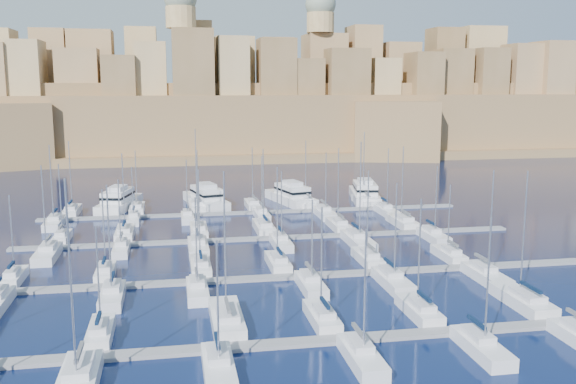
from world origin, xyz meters
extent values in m
plane|color=#040C32|center=(0.00, 0.00, 0.00)|extent=(600.00, 600.00, 0.00)
cube|color=slate|center=(0.00, -34.00, 0.20)|extent=(84.00, 2.00, 0.40)
cube|color=slate|center=(0.00, -12.00, 0.20)|extent=(84.00, 2.00, 0.40)
cube|color=slate|center=(0.00, 10.00, 0.20)|extent=(84.00, 2.00, 0.40)
cube|color=slate|center=(0.00, 32.00, 0.20)|extent=(84.00, 2.00, 0.40)
cube|color=silver|center=(-23.97, -28.94, 0.50)|extent=(2.44, 8.12, 1.61)
cube|color=silver|center=(-23.97, -29.75, 1.66)|extent=(1.71, 3.65, 0.70)
cylinder|color=#9EA0A8|center=(-23.97, -28.53, 6.53)|extent=(0.18, 0.18, 10.45)
cube|color=#081833|center=(-23.97, -30.16, 2.71)|extent=(0.35, 3.25, 0.35)
cube|color=silver|center=(-10.93, -27.49, 0.58)|extent=(3.30, 11.01, 1.75)
cube|color=silver|center=(-10.93, -28.59, 1.80)|extent=(2.31, 4.96, 0.70)
cylinder|color=#9EA0A8|center=(-10.93, -26.94, 9.11)|extent=(0.18, 0.18, 15.32)
cube|color=#595B60|center=(-10.93, -29.15, 2.85)|extent=(0.35, 4.41, 0.35)
cube|color=silver|center=(-0.61, -28.65, 0.52)|extent=(2.61, 8.69, 1.63)
cube|color=silver|center=(-0.61, -29.52, 1.68)|extent=(1.82, 3.91, 0.70)
cylinder|color=#9EA0A8|center=(-0.61, -28.22, 7.08)|extent=(0.18, 0.18, 11.50)
cube|color=#081833|center=(-0.61, -29.96, 2.73)|extent=(0.35, 3.48, 0.35)
cube|color=silver|center=(10.63, -28.55, 0.52)|extent=(2.67, 8.91, 1.65)
cube|color=silver|center=(10.63, -29.44, 1.70)|extent=(1.87, 4.01, 0.70)
cylinder|color=#9EA0A8|center=(10.63, -28.10, 7.35)|extent=(0.18, 0.18, 12.00)
cube|color=#081833|center=(10.63, -29.88, 2.75)|extent=(0.35, 3.56, 0.35)
cube|color=silver|center=(23.80, -27.66, 0.57)|extent=(3.20, 10.68, 1.73)
cube|color=silver|center=(23.80, -28.73, 1.78)|extent=(2.24, 4.81, 0.70)
cylinder|color=#9EA0A8|center=(23.80, -27.12, 8.72)|extent=(0.18, 0.18, 14.56)
cube|color=#081833|center=(23.80, -29.26, 2.83)|extent=(0.35, 4.27, 0.35)
cube|color=silver|center=(-24.66, -39.30, 1.79)|extent=(2.26, 4.84, 0.70)
cylinder|color=#9EA0A8|center=(-24.66, -40.91, 9.93)|extent=(0.18, 0.18, 16.99)
cube|color=#595B60|center=(-24.66, -38.76, 2.84)|extent=(0.35, 4.30, 0.35)
cube|color=silver|center=(-12.67, -39.55, 0.53)|extent=(2.73, 9.11, 1.66)
cube|color=silver|center=(-12.67, -38.64, 1.71)|extent=(1.91, 4.10, 0.70)
cylinder|color=#9EA0A8|center=(-12.67, -40.01, 6.98)|extent=(0.18, 0.18, 11.25)
cube|color=#081833|center=(-12.67, -38.19, 2.76)|extent=(0.35, 3.64, 0.35)
cube|color=silver|center=(0.69, -39.45, 0.52)|extent=(2.67, 8.89, 1.64)
cube|color=silver|center=(0.69, -38.56, 1.69)|extent=(1.87, 4.00, 0.70)
cylinder|color=#9EA0A8|center=(0.69, -39.89, 7.19)|extent=(0.18, 0.18, 11.69)
cube|color=#595B60|center=(0.69, -38.11, 2.74)|extent=(0.35, 3.56, 0.35)
cube|color=silver|center=(12.73, -39.47, 0.52)|extent=(2.68, 8.94, 1.65)
cube|color=silver|center=(12.73, -38.57, 1.70)|extent=(1.88, 4.02, 0.70)
cylinder|color=#9EA0A8|center=(12.73, -39.92, 7.50)|extent=(0.18, 0.18, 12.30)
cube|color=#081833|center=(12.73, -38.13, 2.75)|extent=(0.35, 3.57, 0.35)
cube|color=silver|center=(-37.17, -7.24, 0.49)|extent=(2.26, 7.52, 1.58)
cube|color=silver|center=(-37.17, -7.99, 1.63)|extent=(1.58, 3.39, 0.70)
cylinder|color=#9EA0A8|center=(-37.17, -6.86, 6.44)|extent=(0.18, 0.18, 10.33)
cube|color=#081833|center=(-37.17, -8.37, 2.68)|extent=(0.35, 3.01, 0.35)
cube|color=silver|center=(-25.54, -7.05, 0.50)|extent=(2.37, 7.90, 1.59)
cube|color=silver|center=(-25.54, -7.84, 1.64)|extent=(1.66, 3.55, 0.70)
cylinder|color=#9EA0A8|center=(-25.54, -6.66, 6.64)|extent=(0.18, 0.18, 10.70)
cube|color=#081833|center=(-25.54, -8.24, 2.69)|extent=(0.35, 3.16, 0.35)
cube|color=silver|center=(-12.77, -6.47, 0.53)|extent=(2.72, 9.07, 1.65)
cube|color=silver|center=(-12.77, -7.37, 1.70)|extent=(1.90, 4.08, 0.70)
cylinder|color=#9EA0A8|center=(-12.77, -6.01, 7.79)|extent=(0.18, 0.18, 12.88)
cube|color=#081833|center=(-12.77, -7.83, 2.75)|extent=(0.35, 3.63, 0.35)
cube|color=silver|center=(-1.82, -6.55, 0.52)|extent=(2.67, 8.91, 1.65)
cube|color=silver|center=(-1.82, -7.44, 1.70)|extent=(1.87, 4.01, 0.70)
cylinder|color=#9EA0A8|center=(-1.82, -6.10, 7.85)|extent=(0.18, 0.18, 13.01)
cube|color=#081833|center=(-1.82, -7.88, 2.75)|extent=(0.35, 3.56, 0.35)
cube|color=silver|center=(11.47, -6.59, 0.52)|extent=(2.65, 8.82, 1.64)
cube|color=silver|center=(11.47, -7.47, 1.69)|extent=(1.85, 3.97, 0.70)
cylinder|color=#9EA0A8|center=(11.47, -6.15, 7.46)|extent=(0.18, 0.18, 12.23)
cube|color=#595B60|center=(11.47, -7.91, 2.74)|extent=(0.35, 3.53, 0.35)
cube|color=silver|center=(23.95, -6.88, 0.51)|extent=(2.47, 8.24, 1.61)
cube|color=silver|center=(23.95, -7.70, 1.66)|extent=(1.73, 3.71, 0.70)
cylinder|color=#9EA0A8|center=(23.95, -6.47, 6.25)|extent=(0.18, 0.18, 9.88)
cube|color=#595B60|center=(23.95, -8.12, 2.71)|extent=(0.35, 3.30, 0.35)
cube|color=silver|center=(-23.78, -17.46, 0.52)|extent=(2.68, 8.92, 1.65)
cube|color=silver|center=(-23.78, -16.57, 1.70)|extent=(1.87, 4.02, 0.70)
cylinder|color=#9EA0A8|center=(-23.78, -17.91, 7.83)|extent=(0.18, 0.18, 12.96)
cube|color=#081833|center=(-23.78, -16.12, 2.75)|extent=(0.35, 3.57, 0.35)
cube|color=silver|center=(-13.65, -17.27, 0.51)|extent=(2.56, 8.54, 1.63)
cube|color=silver|center=(-13.65, -16.42, 1.68)|extent=(1.79, 3.84, 0.70)
cylinder|color=#9EA0A8|center=(-13.65, -17.70, 6.89)|extent=(0.18, 0.18, 11.12)
cube|color=#595B60|center=(-13.65, -15.99, 2.73)|extent=(0.35, 3.42, 0.35)
cube|color=silver|center=(0.62, -17.47, 0.52)|extent=(2.68, 8.93, 1.65)
cube|color=silver|center=(0.62, -16.57, 1.70)|extent=(1.88, 4.02, 0.70)
cylinder|color=#9EA0A8|center=(0.62, -17.91, 6.55)|extent=(0.18, 0.18, 10.41)
cube|color=#595B60|center=(0.62, -16.13, 2.75)|extent=(0.35, 3.57, 0.35)
cube|color=silver|center=(11.34, -17.82, 0.54)|extent=(2.89, 9.64, 1.68)
cube|color=silver|center=(11.34, -16.85, 1.73)|extent=(2.02, 4.34, 0.70)
cylinder|color=#9EA0A8|center=(11.34, -18.30, 7.48)|extent=(0.18, 0.18, 12.20)
cube|color=#081833|center=(11.34, -16.37, 2.78)|extent=(0.35, 3.85, 0.35)
cube|color=silver|center=(24.33, -17.84, 0.54)|extent=(2.90, 9.68, 1.68)
cube|color=silver|center=(24.33, -16.87, 1.73)|extent=(2.03, 4.36, 0.70)
cylinder|color=#9EA0A8|center=(24.33, -18.33, 8.15)|extent=(0.18, 0.18, 13.52)
cube|color=#595B60|center=(24.33, -16.39, 2.78)|extent=(0.35, 3.87, 0.35)
cube|color=silver|center=(-34.55, 14.82, 0.49)|extent=(2.29, 7.64, 1.58)
cube|color=silver|center=(-34.55, 14.05, 1.63)|extent=(1.60, 3.44, 0.70)
cylinder|color=#9EA0A8|center=(-34.55, 15.20, 7.07)|extent=(0.18, 0.18, 11.57)
cube|color=#595B60|center=(-34.55, 13.67, 2.68)|extent=(0.35, 3.05, 0.35)
cube|color=silver|center=(-24.51, 15.92, 0.55)|extent=(2.95, 9.85, 1.69)
cube|color=silver|center=(-24.51, 14.94, 1.74)|extent=(2.07, 4.43, 0.70)
cylinder|color=#9EA0A8|center=(-24.51, 16.42, 7.86)|extent=(0.18, 0.18, 12.93)
cube|color=#081833|center=(-24.51, 14.45, 2.79)|extent=(0.35, 3.94, 0.35)
cube|color=silver|center=(-12.05, 15.74, 0.54)|extent=(2.84, 9.48, 1.67)
cube|color=silver|center=(-12.05, 14.79, 1.72)|extent=(1.99, 4.27, 0.70)
cylinder|color=#9EA0A8|center=(-12.05, 16.21, 8.04)|extent=(0.18, 0.18, 13.34)
cube|color=#595B60|center=(-12.05, 14.32, 2.77)|extent=(0.35, 3.79, 0.35)
cube|color=silver|center=(-0.59, 16.01, 0.55)|extent=(3.01, 10.02, 1.70)
cube|color=silver|center=(-0.59, 15.01, 1.75)|extent=(2.10, 4.51, 0.70)
cylinder|color=#9EA0A8|center=(-0.59, 16.51, 8.00)|extent=(0.18, 0.18, 13.20)
cube|color=#081833|center=(-0.59, 14.51, 2.80)|extent=(0.35, 4.01, 0.35)
cube|color=silver|center=(12.86, 15.51, 0.53)|extent=(2.70, 9.01, 1.65)
cube|color=silver|center=(12.86, 14.60, 1.70)|extent=(1.89, 4.06, 0.70)
cylinder|color=#9EA0A8|center=(12.86, 15.96, 7.93)|extent=(0.18, 0.18, 13.16)
cube|color=#595B60|center=(12.86, 14.15, 2.75)|extent=(0.35, 3.60, 0.35)
cube|color=silver|center=(25.16, 16.11, 0.56)|extent=(3.07, 10.23, 1.71)
cube|color=silver|center=(25.16, 15.09, 1.76)|extent=(2.15, 4.60, 0.70)
cylinder|color=#9EA0A8|center=(25.16, 16.62, 7.98)|extent=(0.18, 0.18, 13.14)
cube|color=#595B60|center=(25.16, 14.58, 2.81)|extent=(0.35, 4.09, 0.35)
cube|color=silver|center=(-35.00, 4.04, 0.55)|extent=(2.97, 9.92, 1.70)
cube|color=silver|center=(-35.00, 5.03, 1.75)|extent=(2.08, 4.46, 0.70)
cylinder|color=#9EA0A8|center=(-35.00, 3.55, 7.77)|extent=(0.18, 0.18, 12.75)
cube|color=#595B60|center=(-35.00, 5.53, 2.80)|extent=(0.35, 3.97, 0.35)
cube|color=silver|center=(-24.34, 5.10, 0.49)|extent=(2.34, 7.80, 1.59)
cube|color=silver|center=(-24.34, 5.88, 1.64)|extent=(1.64, 3.51, 0.70)
cylinder|color=#9EA0A8|center=(-24.34, 4.71, 6.46)|extent=(0.18, 0.18, 10.35)
cube|color=#595B60|center=(-24.34, 6.27, 2.69)|extent=(0.35, 3.12, 0.35)
cube|color=silver|center=(-12.65, 3.98, 0.55)|extent=(3.01, 10.04, 1.70)
cube|color=silver|center=(-12.65, 4.98, 1.75)|extent=(2.11, 4.52, 0.70)
cylinder|color=#9EA0A8|center=(-12.65, 3.48, 7.51)|extent=(0.18, 0.18, 12.22)
cube|color=#081833|center=(-12.65, 5.49, 2.80)|extent=(0.35, 4.02, 0.35)
cube|color=silver|center=(0.55, 4.62, 0.52)|extent=(2.63, 8.77, 1.64)
cube|color=silver|center=(0.55, 5.49, 1.69)|extent=(1.84, 3.94, 0.70)
cylinder|color=#9EA0A8|center=(0.55, 4.18, 6.82)|extent=(0.18, 0.18, 10.96)
cube|color=#081833|center=(0.55, 5.93, 2.74)|extent=(0.35, 3.51, 0.35)
cube|color=silver|center=(13.07, 3.61, 0.57)|extent=(3.24, 10.79, 1.74)
cube|color=silver|center=(13.07, 4.68, 1.79)|extent=(2.27, 4.86, 0.70)
cylinder|color=#9EA0A8|center=(13.07, 3.07, 9.13)|extent=(0.18, 0.18, 15.38)
cube|color=#081833|center=(13.07, 5.22, 2.84)|extent=(0.35, 4.32, 0.35)
cube|color=silver|center=(26.36, 4.50, 0.52)|extent=(2.70, 8.99, 1.65)
cube|color=silver|center=(26.36, 5.40, 1.70)|extent=(1.89, 4.05, 0.70)
cylinder|color=#9EA0A8|center=(26.36, 4.06, 6.94)|extent=(0.18, 0.18, 11.19)
cube|color=#081833|center=(26.36, 5.85, 2.75)|extent=(0.35, 3.60, 0.35)
cube|color=silver|center=(-36.25, 37.65, 0.53)|extent=(2.79, 9.30, 1.66)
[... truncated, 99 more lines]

